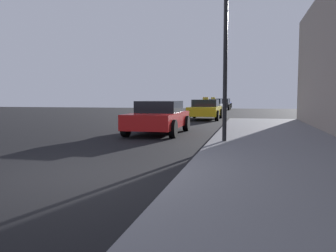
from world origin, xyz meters
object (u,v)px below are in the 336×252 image
(street_lamp, at_px, (226,28))
(car_blue, at_px, (224,103))
(car_red, at_px, (159,117))
(car_white, at_px, (213,106))
(car_black, at_px, (222,104))
(car_yellow, at_px, (205,109))

(street_lamp, relative_size, car_blue, 1.15)
(car_red, xyz_separation_m, car_white, (0.21, 19.01, 0.00))
(car_blue, bearing_deg, car_white, 90.00)
(car_blue, bearing_deg, car_black, 91.76)
(car_black, relative_size, car_blue, 1.00)
(car_white, bearing_deg, car_yellow, 92.84)
(car_yellow, distance_m, car_white, 9.71)
(car_red, bearing_deg, car_black, -90.87)
(car_white, relative_size, car_black, 1.03)
(street_lamp, relative_size, car_red, 1.16)
(car_white, height_order, car_black, car_white)
(street_lamp, distance_m, car_black, 30.23)
(car_white, relative_size, car_blue, 1.03)
(street_lamp, xyz_separation_m, car_blue, (-2.55, 36.65, -2.73))
(car_white, distance_m, car_black, 7.97)
(car_black, xyz_separation_m, car_blue, (-0.20, 6.64, 0.00))
(car_red, xyz_separation_m, car_yellow, (0.69, 9.31, 0.00))
(street_lamp, height_order, car_yellow, street_lamp)
(car_yellow, distance_m, car_blue, 24.31)
(car_blue, bearing_deg, car_red, 89.65)
(street_lamp, relative_size, car_yellow, 1.12)
(car_white, height_order, car_blue, same)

